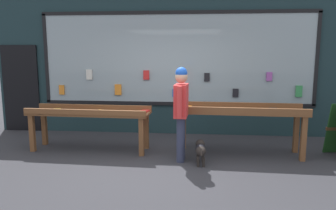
{
  "coord_description": "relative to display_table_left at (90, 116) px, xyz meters",
  "views": [
    {
      "loc": [
        0.68,
        -5.32,
        1.95
      ],
      "look_at": [
        0.11,
        0.63,
        0.97
      ],
      "focal_mm": 35.0,
      "sensor_mm": 36.0,
      "label": 1
    }
  ],
  "objects": [
    {
      "name": "small_dog",
      "position": [
        2.19,
        -0.62,
        -0.43
      ],
      "size": [
        0.2,
        0.6,
        0.38
      ],
      "rotation": [
        0.0,
        0.0,
        1.61
      ],
      "color": "black",
      "rests_on": "ground_plane"
    },
    {
      "name": "person_browsing",
      "position": [
        1.84,
        -0.48,
        0.29
      ],
      "size": [
        0.24,
        0.66,
        1.68
      ],
      "rotation": [
        0.0,
        0.0,
        1.52
      ],
      "color": "#2D334C",
      "rests_on": "ground_plane"
    },
    {
      "name": "shopfront_facade",
      "position": [
        1.43,
        1.56,
        1.02
      ],
      "size": [
        8.41,
        0.29,
        3.43
      ],
      "color": "#192D33",
      "rests_on": "ground_plane"
    },
    {
      "name": "ground_plane",
      "position": [
        1.46,
        -0.83,
        -0.69
      ],
      "size": [
        40.0,
        40.0,
        0.0
      ],
      "primitive_type": "plane",
      "color": "#2D2D33"
    },
    {
      "name": "display_table_right",
      "position": [
        2.93,
        0.0,
        0.07
      ],
      "size": [
        2.41,
        0.76,
        0.96
      ],
      "color": "brown",
      "rests_on": "ground_plane"
    },
    {
      "name": "display_table_left",
      "position": [
        0.0,
        0.0,
        0.0
      ],
      "size": [
        2.41,
        0.72,
        0.87
      ],
      "color": "brown",
      "rests_on": "ground_plane"
    }
  ]
}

